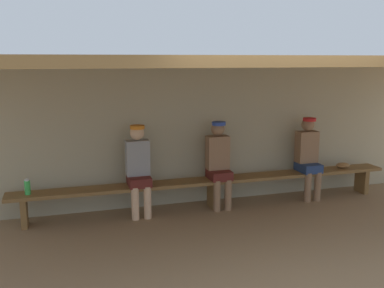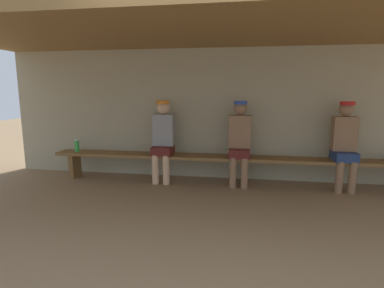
# 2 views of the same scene
# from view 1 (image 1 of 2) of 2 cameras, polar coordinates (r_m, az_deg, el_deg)

# --- Properties ---
(ground_plane) EXTENTS (24.00, 24.00, 0.00)m
(ground_plane) POSITION_cam_1_polar(r_m,az_deg,el_deg) (5.59, 8.07, -13.19)
(ground_plane) COLOR #8C6D4C
(back_wall) EXTENTS (8.00, 0.20, 2.20)m
(back_wall) POSITION_cam_1_polar(r_m,az_deg,el_deg) (7.06, 1.51, 1.38)
(back_wall) COLOR tan
(back_wall) RESTS_ON ground
(dugout_roof) EXTENTS (8.00, 2.80, 0.12)m
(dugout_roof) POSITION_cam_1_polar(r_m,az_deg,el_deg) (5.74, 5.71, 10.74)
(dugout_roof) COLOR olive
(dugout_roof) RESTS_ON back_wall
(bench) EXTENTS (6.00, 0.36, 0.46)m
(bench) POSITION_cam_1_polar(r_m,az_deg,el_deg) (6.81, 2.67, -5.16)
(bench) COLOR brown
(bench) RESTS_ON ground
(player_leftmost) EXTENTS (0.34, 0.42, 1.34)m
(player_leftmost) POSITION_cam_1_polar(r_m,az_deg,el_deg) (7.43, 14.91, -1.29)
(player_leftmost) COLOR navy
(player_leftmost) RESTS_ON ground
(player_shirtless_tan) EXTENTS (0.34, 0.42, 1.34)m
(player_shirtless_tan) POSITION_cam_1_polar(r_m,az_deg,el_deg) (6.75, 3.50, -2.15)
(player_shirtless_tan) COLOR #591E19
(player_shirtless_tan) RESTS_ON ground
(player_near_post) EXTENTS (0.34, 0.42, 1.34)m
(player_near_post) POSITION_cam_1_polar(r_m,az_deg,el_deg) (6.44, -7.00, -2.87)
(player_near_post) COLOR #591E19
(player_near_post) RESTS_ON ground
(water_bottle_blue) EXTENTS (0.08, 0.08, 0.22)m
(water_bottle_blue) POSITION_cam_1_polar(r_m,az_deg,el_deg) (6.40, -20.66, -5.30)
(water_bottle_blue) COLOR green
(water_bottle_blue) RESTS_ON bench
(baseball_glove_worn) EXTENTS (0.25, 0.19, 0.09)m
(baseball_glove_worn) POSITION_cam_1_polar(r_m,az_deg,el_deg) (7.88, 19.07, -2.64)
(baseball_glove_worn) COLOR olive
(baseball_glove_worn) RESTS_ON bench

